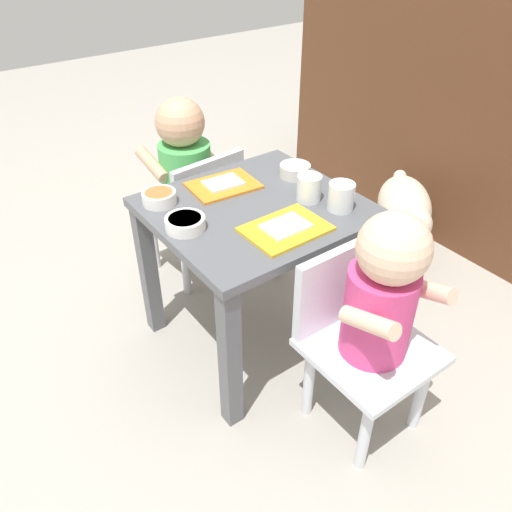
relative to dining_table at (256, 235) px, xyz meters
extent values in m
plane|color=#9E998E|center=(0.00, 0.00, -0.38)|extent=(7.00, 7.00, 0.00)
cube|color=#56331E|center=(0.00, 1.07, 0.07)|extent=(1.76, 0.35, 0.91)
cube|color=#515459|center=(0.00, 0.00, 0.08)|extent=(0.50, 0.54, 0.03)
cube|color=#515459|center=(-0.22, -0.24, -0.16)|extent=(0.04, 0.04, 0.45)
cube|color=#515459|center=(0.22, -0.24, -0.16)|extent=(0.04, 0.04, 0.45)
cube|color=#515459|center=(-0.22, 0.24, -0.16)|extent=(0.04, 0.04, 0.45)
cube|color=#515459|center=(0.22, 0.24, -0.16)|extent=(0.04, 0.04, 0.45)
cube|color=silver|center=(-0.42, 0.02, -0.12)|extent=(0.30, 0.30, 0.02)
cube|color=silver|center=(-0.29, 0.03, -0.01)|extent=(0.05, 0.27, 0.22)
cylinder|color=#4CB259|center=(-0.42, 0.02, 0.00)|extent=(0.17, 0.17, 0.23)
sphere|color=tan|center=(-0.43, 0.02, 0.19)|extent=(0.16, 0.16, 0.16)
cylinder|color=silver|center=(-0.53, 0.11, -0.26)|extent=(0.03, 0.03, 0.25)
cylinder|color=silver|center=(-0.51, -0.09, -0.26)|extent=(0.03, 0.03, 0.25)
cylinder|color=silver|center=(-0.33, 0.13, -0.26)|extent=(0.03, 0.03, 0.25)
cylinder|color=silver|center=(-0.31, -0.07, -0.26)|extent=(0.03, 0.03, 0.25)
cylinder|color=tan|center=(-0.48, 0.11, 0.06)|extent=(0.15, 0.05, 0.09)
cylinder|color=tan|center=(-0.46, -0.08, 0.06)|extent=(0.15, 0.05, 0.09)
cube|color=silver|center=(0.42, 0.04, -0.12)|extent=(0.28, 0.28, 0.02)
cube|color=silver|center=(0.29, 0.04, -0.01)|extent=(0.02, 0.27, 0.22)
cylinder|color=#D83F7F|center=(0.42, 0.04, 0.00)|extent=(0.16, 0.16, 0.23)
sphere|color=beige|center=(0.43, 0.04, 0.18)|extent=(0.16, 0.16, 0.16)
cylinder|color=silver|center=(0.52, -0.06, -0.26)|extent=(0.03, 0.03, 0.25)
cylinder|color=silver|center=(0.52, 0.14, -0.26)|extent=(0.03, 0.03, 0.25)
cylinder|color=silver|center=(0.32, -0.06, -0.26)|extent=(0.03, 0.03, 0.25)
cylinder|color=silver|center=(0.32, 0.14, -0.26)|extent=(0.03, 0.03, 0.25)
cylinder|color=beige|center=(0.47, -0.05, 0.05)|extent=(0.15, 0.04, 0.09)
cylinder|color=beige|center=(0.47, 0.13, 0.05)|extent=(0.15, 0.04, 0.09)
ellipsoid|color=beige|center=(-0.03, 0.69, -0.16)|extent=(0.38, 0.37, 0.17)
sphere|color=beige|center=(0.11, 0.56, -0.12)|extent=(0.12, 0.12, 0.12)
sphere|color=black|center=(0.14, 0.53, -0.12)|extent=(0.05, 0.05, 0.05)
torus|color=green|center=(0.09, 0.58, -0.13)|extent=(0.09, 0.09, 0.10)
sphere|color=beige|center=(-0.16, 0.80, -0.13)|extent=(0.05, 0.05, 0.05)
cylinder|color=beige|center=(0.00, 0.59, -0.31)|extent=(0.04, 0.04, 0.15)
cylinder|color=beige|center=(0.07, 0.67, -0.31)|extent=(0.04, 0.04, 0.15)
cylinder|color=beige|center=(-0.14, 0.72, -0.31)|extent=(0.04, 0.04, 0.15)
cylinder|color=beige|center=(-0.07, 0.80, -0.31)|extent=(0.04, 0.04, 0.15)
cube|color=orange|center=(-0.14, -0.01, 0.10)|extent=(0.15, 0.20, 0.01)
cube|color=white|center=(-0.14, -0.01, 0.10)|extent=(0.08, 0.11, 0.01)
cube|color=gold|center=(0.14, -0.01, 0.10)|extent=(0.15, 0.21, 0.01)
cube|color=white|center=(0.14, -0.01, 0.10)|extent=(0.08, 0.11, 0.01)
cylinder|color=white|center=(0.14, 0.17, 0.13)|extent=(0.07, 0.07, 0.07)
cylinder|color=silver|center=(0.14, 0.17, 0.11)|extent=(0.06, 0.06, 0.04)
cylinder|color=white|center=(0.06, 0.13, 0.13)|extent=(0.07, 0.07, 0.07)
cylinder|color=silver|center=(0.06, 0.13, 0.12)|extent=(0.06, 0.06, 0.05)
cylinder|color=silver|center=(-0.07, 0.20, 0.11)|extent=(0.09, 0.09, 0.04)
cylinder|color=#B26633|center=(-0.07, 0.20, 0.12)|extent=(0.07, 0.07, 0.01)
cylinder|color=white|center=(-0.01, -0.21, 0.11)|extent=(0.10, 0.10, 0.03)
cylinder|color=gold|center=(-0.01, -0.21, 0.12)|extent=(0.08, 0.08, 0.01)
cylinder|color=white|center=(-0.16, -0.20, 0.11)|extent=(0.09, 0.09, 0.03)
cylinder|color=#B26633|center=(-0.16, -0.20, 0.12)|extent=(0.07, 0.07, 0.01)
camera|label=1|loc=(0.96, -0.70, 0.78)|focal=36.04mm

